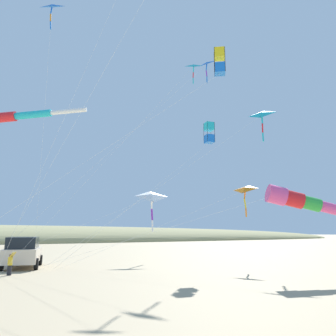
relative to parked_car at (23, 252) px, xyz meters
name	(u,v)px	position (x,y,z in m)	size (l,w,h in m)	color
parked_car	(23,252)	(0.00, 0.00, 0.00)	(4.63, 2.93, 1.85)	beige
cooler_box	(28,261)	(2.68, -0.76, -0.74)	(0.62, 0.42, 0.42)	blue
person_child_green_jacket	(10,262)	(-3.50, 1.08, -0.32)	(0.39, 0.42, 1.16)	#232328
kite_windsock_checkered_midright	(299,201)	(-12.01, -10.65, 2.72)	(14.16, 11.78, 4.48)	#EF4C93
kite_box_teal_far_right	(209,133)	(-5.72, -10.22, 7.76)	(3.85, 9.24, 9.43)	#1EB7C6
kite_delta_black_fish_shape	(52,7)	(-2.74, -0.11, 15.24)	(6.35, 1.80, 16.60)	blue
kite_delta_yellow_midlevel	(193,67)	(-5.02, -9.44, 12.69)	(1.80, 11.70, 14.03)	#1EB7C6
kite_box_purple_drifting	(219,62)	(-11.62, -6.14, 9.01)	(7.26, 11.92, 10.62)	yellow
kite_delta_red_high_left	(206,64)	(-2.74, -12.47, 14.81)	(4.72, 15.21, 16.18)	blue
kite_delta_green_low_center	(245,190)	(-7.33, -11.67, 3.83)	(5.62, 10.79, 5.14)	orange
kite_delta_small_distant	(261,115)	(-6.82, -14.16, 9.48)	(4.84, 14.50, 10.91)	#1EB7C6
kite_windsock_blue_topmost	(17,116)	(-6.70, 1.72, 6.37)	(9.73, 4.24, 7.68)	red
kite_delta_rainbow_low_near	(152,197)	(-0.75, -8.59, 3.79)	(1.60, 12.63, 5.29)	white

